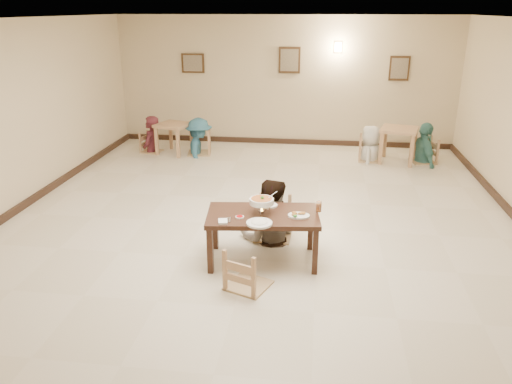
# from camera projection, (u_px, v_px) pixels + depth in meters

# --- Properties ---
(floor) EXTENTS (10.00, 10.00, 0.00)m
(floor) POSITION_uv_depth(u_px,v_px,m) (259.00, 226.00, 7.65)
(floor) COLOR beige
(floor) RESTS_ON ground
(ceiling) EXTENTS (10.00, 10.00, 0.00)m
(ceiling) POSITION_uv_depth(u_px,v_px,m) (259.00, 19.00, 6.60)
(ceiling) COLOR white
(ceiling) RESTS_ON wall_back
(wall_back) EXTENTS (10.00, 0.00, 10.00)m
(wall_back) POSITION_uv_depth(u_px,v_px,m) (285.00, 82.00, 11.78)
(wall_back) COLOR beige
(wall_back) RESTS_ON floor
(wall_front) EXTENTS (10.00, 0.00, 10.00)m
(wall_front) POSITION_uv_depth(u_px,v_px,m) (135.00, 360.00, 2.48)
(wall_front) COLOR beige
(wall_front) RESTS_ON floor
(baseboard_back) EXTENTS (8.00, 0.06, 0.12)m
(baseboard_back) POSITION_uv_depth(u_px,v_px,m) (284.00, 141.00, 12.25)
(baseboard_back) COLOR #311F16
(baseboard_back) RESTS_ON floor
(baseboard_left) EXTENTS (0.06, 10.00, 0.12)m
(baseboard_left) POSITION_uv_depth(u_px,v_px,m) (17.00, 210.00, 8.10)
(baseboard_left) COLOR #311F16
(baseboard_left) RESTS_ON floor
(picture_a) EXTENTS (0.55, 0.04, 0.45)m
(picture_a) POSITION_uv_depth(u_px,v_px,m) (193.00, 63.00, 11.86)
(picture_a) COLOR #3B2616
(picture_a) RESTS_ON wall_back
(picture_b) EXTENTS (0.50, 0.04, 0.60)m
(picture_b) POSITION_uv_depth(u_px,v_px,m) (289.00, 60.00, 11.55)
(picture_b) COLOR #3B2616
(picture_b) RESTS_ON wall_back
(picture_c) EXTENTS (0.45, 0.04, 0.55)m
(picture_c) POSITION_uv_depth(u_px,v_px,m) (399.00, 68.00, 11.30)
(picture_c) COLOR #3B2616
(picture_c) RESTS_ON wall_back
(wall_sconce) EXTENTS (0.16, 0.05, 0.22)m
(wall_sconce) POSITION_uv_depth(u_px,v_px,m) (338.00, 47.00, 11.32)
(wall_sconce) COLOR #FFD88C
(wall_sconce) RESTS_ON wall_back
(main_table) EXTENTS (1.51, 0.95, 0.67)m
(main_table) POSITION_uv_depth(u_px,v_px,m) (263.00, 219.00, 6.41)
(main_table) COLOR #3B2014
(main_table) RESTS_ON floor
(chair_far) EXTENTS (0.51, 0.51, 1.09)m
(chair_far) POSITION_uv_depth(u_px,v_px,m) (274.00, 202.00, 7.11)
(chair_far) COLOR tan
(chair_far) RESTS_ON floor
(chair_near) EXTENTS (0.47, 0.47, 0.99)m
(chair_near) POSITION_uv_depth(u_px,v_px,m) (248.00, 249.00, 5.82)
(chair_near) COLOR tan
(chair_near) RESTS_ON floor
(main_diner) EXTENTS (0.91, 0.72, 1.80)m
(main_diner) POSITION_uv_depth(u_px,v_px,m) (270.00, 180.00, 6.93)
(main_diner) COLOR gray
(main_diner) RESTS_ON floor
(curry_warmer) EXTENTS (0.35, 0.31, 0.28)m
(curry_warmer) POSITION_uv_depth(u_px,v_px,m) (262.00, 201.00, 6.34)
(curry_warmer) COLOR silver
(curry_warmer) RESTS_ON main_table
(rice_plate_far) EXTENTS (0.31, 0.31, 0.07)m
(rice_plate_far) POSITION_uv_depth(u_px,v_px,m) (266.00, 205.00, 6.62)
(rice_plate_far) COLOR white
(rice_plate_far) RESTS_ON main_table
(rice_plate_near) EXTENTS (0.32, 0.32, 0.07)m
(rice_plate_near) POSITION_uv_depth(u_px,v_px,m) (259.00, 223.00, 6.07)
(rice_plate_near) COLOR white
(rice_plate_near) RESTS_ON main_table
(fried_plate) EXTENTS (0.28, 0.28, 0.06)m
(fried_plate) POSITION_uv_depth(u_px,v_px,m) (299.00, 215.00, 6.28)
(fried_plate) COLOR white
(fried_plate) RESTS_ON main_table
(chili_dish) EXTENTS (0.11, 0.11, 0.02)m
(chili_dish) POSITION_uv_depth(u_px,v_px,m) (240.00, 217.00, 6.25)
(chili_dish) COLOR white
(chili_dish) RESTS_ON main_table
(napkin_cutlery) EXTENTS (0.16, 0.23, 0.03)m
(napkin_cutlery) POSITION_uv_depth(u_px,v_px,m) (223.00, 221.00, 6.11)
(napkin_cutlery) COLOR white
(napkin_cutlery) RESTS_ON main_table
(drink_glass) EXTENTS (0.07, 0.07, 0.14)m
(drink_glass) POSITION_uv_depth(u_px,v_px,m) (319.00, 207.00, 6.43)
(drink_glass) COLOR white
(drink_glass) RESTS_ON main_table
(bg_table_left) EXTENTS (0.86, 0.86, 0.69)m
(bg_table_left) POSITION_uv_depth(u_px,v_px,m) (174.00, 129.00, 11.27)
(bg_table_left) COLOR tan
(bg_table_left) RESTS_ON floor
(bg_table_right) EXTENTS (0.91, 0.91, 0.75)m
(bg_table_right) POSITION_uv_depth(u_px,v_px,m) (399.00, 134.00, 10.61)
(bg_table_right) COLOR tan
(bg_table_right) RESTS_ON floor
(bg_chair_ll) EXTENTS (0.41, 0.41, 0.88)m
(bg_chair_ll) POSITION_uv_depth(u_px,v_px,m) (151.00, 133.00, 11.41)
(bg_chair_ll) COLOR tan
(bg_chair_ll) RESTS_ON floor
(bg_chair_lr) EXTENTS (0.51, 0.51, 1.09)m
(bg_chair_lr) POSITION_uv_depth(u_px,v_px,m) (198.00, 130.00, 11.24)
(bg_chair_lr) COLOR tan
(bg_chair_lr) RESTS_ON floor
(bg_chair_rl) EXTENTS (0.48, 0.48, 1.03)m
(bg_chair_rl) POSITION_uv_depth(u_px,v_px,m) (371.00, 137.00, 10.75)
(bg_chair_rl) COLOR tan
(bg_chair_rl) RESTS_ON floor
(bg_chair_rr) EXTENTS (0.47, 0.47, 1.01)m
(bg_chair_rr) POSITION_uv_depth(u_px,v_px,m) (425.00, 139.00, 10.63)
(bg_chair_rr) COLOR tan
(bg_chair_rr) RESTS_ON floor
(bg_diner_a) EXTENTS (0.44, 0.64, 1.68)m
(bg_diner_a) POSITION_uv_depth(u_px,v_px,m) (149.00, 116.00, 11.27)
(bg_diner_a) COLOR #511D27
(bg_diner_a) RESTS_ON floor
(bg_diner_b) EXTENTS (0.81, 1.16, 1.64)m
(bg_diner_b) POSITION_uv_depth(u_px,v_px,m) (198.00, 118.00, 11.14)
(bg_diner_b) COLOR teal
(bg_diner_b) RESTS_ON floor
(bg_diner_c) EXTENTS (0.64, 0.84, 1.54)m
(bg_diner_c) POSITION_uv_depth(u_px,v_px,m) (372.00, 126.00, 10.66)
(bg_diner_c) COLOR silver
(bg_diner_c) RESTS_ON floor
(bg_diner_d) EXTENTS (0.64, 1.09, 1.73)m
(bg_diner_d) POSITION_uv_depth(u_px,v_px,m) (427.00, 123.00, 10.50)
(bg_diner_d) COLOR teal
(bg_diner_d) RESTS_ON floor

